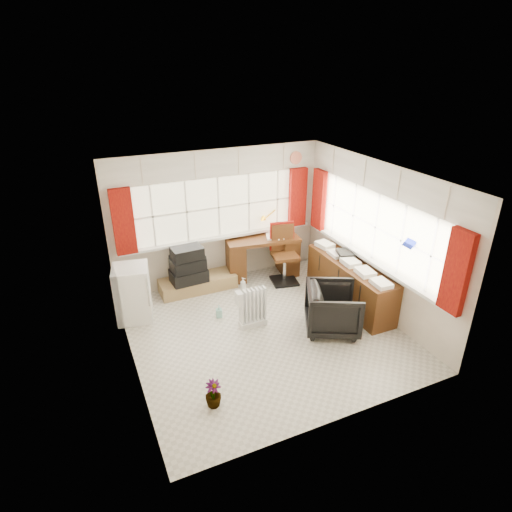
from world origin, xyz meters
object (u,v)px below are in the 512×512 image
at_px(task_chair, 283,251).
at_px(mini_fridge, 133,293).
at_px(credenza, 350,282).
at_px(office_chair, 333,309).
at_px(desk_lamp, 273,216).
at_px(radiator, 253,311).
at_px(crt_tv, 188,267).
at_px(desk, 261,254).
at_px(tv_bench, 198,283).

xyz_separation_m(task_chair, mini_fridge, (-2.85, -0.21, -0.14)).
bearing_deg(credenza, office_chair, -141.02).
relative_size(desk_lamp, credenza, 0.22).
bearing_deg(mini_fridge, radiator, -30.41).
distance_m(task_chair, office_chair, 1.84).
relative_size(task_chair, mini_fridge, 1.22).
bearing_deg(mini_fridge, crt_tv, 25.24).
height_order(desk, radiator, desk).
xyz_separation_m(desk, tv_bench, (-1.33, -0.08, -0.32)).
bearing_deg(credenza, desk_lamp, 108.33).
bearing_deg(office_chair, mini_fridge, 86.70).
distance_m(desk, office_chair, 2.20).
distance_m(tv_bench, mini_fridge, 1.37).
height_order(office_chair, mini_fridge, mini_fridge).
bearing_deg(crt_tv, tv_bench, -6.35).
relative_size(radiator, credenza, 0.33).
distance_m(desk_lamp, credenza, 2.04).
bearing_deg(desk_lamp, desk, -147.73).
distance_m(desk_lamp, tv_bench, 1.96).
height_order(desk_lamp, mini_fridge, desk_lamp).
relative_size(desk, mini_fridge, 1.59).
bearing_deg(radiator, desk, 60.73).
height_order(radiator, crt_tv, crt_tv).
xyz_separation_m(office_chair, credenza, (0.72, 0.58, 0.02)).
relative_size(desk, crt_tv, 2.43).
bearing_deg(office_chair, credenza, -24.20).
relative_size(credenza, tv_bench, 1.43).
xyz_separation_m(desk, desk_lamp, (0.34, 0.22, 0.66)).
distance_m(tv_bench, crt_tv, 0.39).
xyz_separation_m(desk_lamp, credenza, (0.60, -1.82, -0.71)).
bearing_deg(task_chair, crt_tv, 170.59).
height_order(radiator, credenza, credenza).
relative_size(office_chair, credenza, 0.42).
relative_size(task_chair, credenza, 0.57).
bearing_deg(tv_bench, credenza, -33.71).
bearing_deg(tv_bench, mini_fridge, -158.30).
bearing_deg(desk_lamp, crt_tv, -171.33).
xyz_separation_m(desk_lamp, radiator, (-1.22, -1.78, -0.84)).
bearing_deg(mini_fridge, desk_lamp, 15.13).
height_order(desk_lamp, radiator, desk_lamp).
distance_m(desk_lamp, crt_tv, 1.96).
height_order(desk, task_chair, task_chair).
bearing_deg(office_chair, radiator, 87.15).
xyz_separation_m(credenza, tv_bench, (-2.28, 1.52, -0.27)).
height_order(radiator, tv_bench, radiator).
bearing_deg(credenza, task_chair, 117.83).
bearing_deg(task_chair, tv_bench, 170.30).
relative_size(desk, office_chair, 1.78).
relative_size(desk, desk_lamp, 3.39).
xyz_separation_m(credenza, mini_fridge, (-3.51, 1.03, 0.07)).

